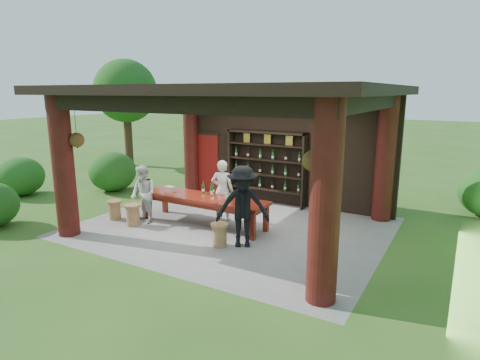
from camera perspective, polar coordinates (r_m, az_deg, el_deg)
The scene contains 15 objects.
ground at distance 10.27m, azimuth -1.12°, elevation -6.70°, with size 90.00×90.00×0.00m, color #2D5119.
pavilion at distance 10.15m, azimuth 0.02°, elevation 5.45°, with size 7.50×6.00×3.60m.
wine_shelf at distance 12.19m, azimuth 3.76°, elevation 1.77°, with size 2.52×0.38×2.22m.
tasting_table at distance 10.31m, azimuth -5.14°, elevation -2.97°, with size 3.45×0.90×0.75m.
stool_near_left at distance 10.67m, azimuth -15.01°, elevation -4.73°, with size 0.42×0.42×0.56m.
stool_near_right at distance 8.98m, azimuth -2.91°, elevation -7.71°, with size 0.40×0.40×0.52m.
stool_far_left at distance 11.32m, azimuth -17.40°, elevation -4.00°, with size 0.39×0.39×0.52m.
host at distance 10.60m, azimuth -2.53°, elevation -1.50°, with size 0.60×0.39×1.63m, color beige.
guest_woman at distance 10.74m, azimuth -13.60°, elevation -1.99°, with size 0.74×0.57×1.51m, color beige.
guest_man at distance 8.78m, azimuth 0.38°, elevation -3.82°, with size 1.17×0.68×1.82m, color black.
table_bottles at distance 10.50m, azimuth -4.40°, elevation -1.15°, with size 0.38×0.20×0.31m.
table_glasses at distance 9.89m, azimuth -2.02°, elevation -2.46°, with size 0.79×0.27×0.15m.
napkin_basket at distance 10.90m, azimuth -9.96°, elevation -1.26°, with size 0.26×0.18×0.14m, color #BF6672.
shrubs at distance 10.18m, azimuth 8.87°, elevation -3.72°, with size 16.66×8.81×1.36m.
trees at distance 10.20m, azimuth 19.91°, elevation 11.72°, with size 20.99×10.70×4.80m.
Camera 1 is at (5.02, -8.30, 3.37)m, focal length 30.00 mm.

